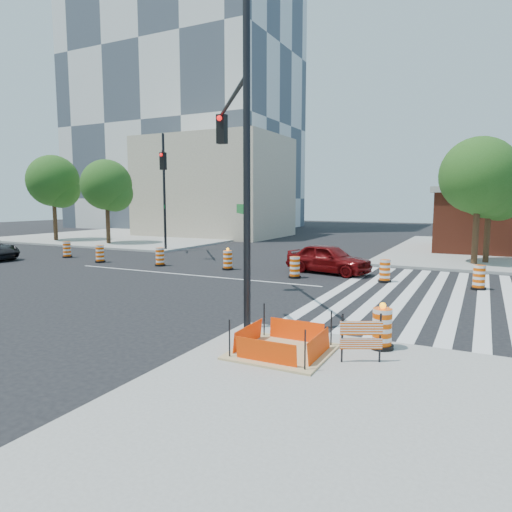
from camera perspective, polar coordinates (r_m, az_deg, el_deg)
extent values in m
plane|color=black|center=(22.96, -8.53, -2.34)|extent=(120.00, 120.00, 0.00)
cube|color=gray|center=(48.08, -13.77, 2.48)|extent=(22.00, 22.00, 0.15)
cube|color=silver|center=(19.59, 10.53, -3.98)|extent=(0.45, 13.50, 0.01)
cube|color=silver|center=(19.37, 13.09, -4.17)|extent=(0.45, 13.50, 0.01)
cube|color=silver|center=(19.18, 15.71, -4.36)|extent=(0.45, 13.50, 0.01)
cube|color=silver|center=(19.04, 18.38, -4.54)|extent=(0.45, 13.50, 0.01)
cube|color=silver|center=(18.94, 21.08, -4.71)|extent=(0.45, 13.50, 0.01)
cube|color=silver|center=(18.88, 23.81, -4.87)|extent=(0.45, 13.50, 0.01)
cube|color=silver|center=(18.87, 26.54, -5.03)|extent=(0.45, 13.50, 0.01)
cube|color=silver|center=(18.90, 29.28, -5.17)|extent=(0.45, 13.50, 0.01)
cube|color=silver|center=(22.96, -8.53, -2.33)|extent=(14.00, 0.12, 0.01)
cube|color=tan|center=(10.92, 3.29, -11.82)|extent=(2.20, 2.20, 0.05)
cube|color=#FF3E05|center=(10.07, 1.22, -11.97)|extent=(1.44, 0.02, 0.55)
cube|color=#FF3E05|center=(11.64, 5.08, -9.35)|extent=(1.44, 0.02, 0.55)
cube|color=#FF3E05|center=(11.21, -0.99, -9.96)|extent=(0.02, 1.44, 0.55)
cube|color=#FF3E05|center=(10.54, 7.88, -11.15)|extent=(0.02, 1.44, 0.55)
cylinder|color=black|center=(10.41, -3.33, -10.32)|extent=(0.04, 0.04, 0.90)
cylinder|color=black|center=(9.68, 6.15, -11.70)|extent=(0.04, 0.04, 0.90)
cylinder|color=black|center=(11.94, 1.03, -8.03)|extent=(0.04, 0.04, 0.90)
cylinder|color=black|center=(11.31, 9.38, -8.99)|extent=(0.04, 0.04, 0.90)
cube|color=silver|center=(66.97, -9.01, 23.23)|extent=(28.00, 18.00, 45.00)
cube|color=tan|center=(47.65, -5.21, 8.54)|extent=(14.00, 10.00, 10.00)
imported|color=#5C0709|center=(23.43, 9.05, -0.32)|extent=(4.64, 2.63, 1.49)
cylinder|color=black|center=(12.48, -1.16, 10.85)|extent=(0.20, 0.20, 8.77)
cylinder|color=black|center=(16.04, -3.29, 18.69)|extent=(4.11, 5.30, 0.13)
cube|color=black|center=(18.19, -4.28, 15.53)|extent=(0.35, 0.31, 1.10)
sphere|color=#FF0C0C|center=(18.10, -4.60, 16.80)|extent=(0.20, 0.20, 0.20)
cube|color=#0C591E|center=(13.54, -1.94, 5.91)|extent=(0.84, 1.07, 0.27)
cylinder|color=black|center=(33.79, -11.39, 7.85)|extent=(0.19, 0.19, 8.25)
cylinder|color=black|center=(30.83, -11.53, 12.17)|extent=(3.87, 4.98, 0.12)
cube|color=black|center=(28.62, -11.54, 11.54)|extent=(0.33, 0.29, 1.03)
sphere|color=#FF0C0C|center=(28.51, -11.79, 12.28)|extent=(0.19, 0.19, 0.19)
cube|color=#0C591E|center=(32.76, -11.36, 6.07)|extent=(0.79, 1.01, 0.26)
cylinder|color=black|center=(11.58, 15.41, -10.85)|extent=(0.57, 0.57, 0.10)
cylinder|color=#EE5005|center=(11.44, 15.49, -8.57)|extent=(0.46, 0.46, 0.91)
sphere|color=#FF990C|center=(11.32, 15.57, -6.00)|extent=(0.15, 0.15, 0.15)
cube|color=#EE5005|center=(10.34, 13.04, -8.78)|extent=(0.85, 0.45, 0.31)
cube|color=#EE5005|center=(10.44, 12.99, -10.63)|extent=(0.85, 0.45, 0.24)
cylinder|color=black|center=(10.32, 10.72, -10.02)|extent=(0.04, 0.04, 1.10)
cylinder|color=black|center=(10.50, 15.26, -9.85)|extent=(0.04, 0.04, 1.10)
cylinder|color=#382314|center=(44.47, -23.85, 4.73)|extent=(0.35, 0.35, 4.79)
sphere|color=#1D4614|center=(44.48, -24.04, 8.58)|extent=(4.49, 4.49, 4.49)
sphere|color=#1D4614|center=(44.25, -23.20, 7.66)|extent=(3.29, 3.29, 3.29)
sphere|color=#1D4614|center=(44.67, -24.60, 7.97)|extent=(2.99, 2.99, 2.99)
cylinder|color=#382314|center=(39.73, -18.05, 4.50)|extent=(0.34, 0.34, 4.39)
sphere|color=#1D4614|center=(39.72, -18.20, 8.46)|extent=(4.12, 4.12, 4.12)
sphere|color=#1D4614|center=(39.57, -17.29, 7.50)|extent=(3.02, 3.02, 3.02)
sphere|color=#1D4614|center=(39.86, -18.83, 7.83)|extent=(2.75, 2.75, 2.75)
cylinder|color=#382314|center=(28.21, 25.80, 3.36)|extent=(0.33, 0.33, 4.49)
sphere|color=#1D4614|center=(28.21, 26.10, 9.05)|extent=(4.21, 4.21, 4.21)
sphere|color=#1D4614|center=(28.49, 27.09, 7.55)|extent=(3.09, 3.09, 3.09)
sphere|color=#1D4614|center=(27.99, 25.19, 8.25)|extent=(2.81, 2.81, 2.81)
cylinder|color=#382314|center=(29.13, 26.94, 2.95)|extent=(0.32, 0.32, 4.04)
sphere|color=#1D4614|center=(29.10, 27.22, 7.91)|extent=(3.79, 3.79, 3.79)
sphere|color=#1D4614|center=(29.39, 28.11, 6.61)|extent=(2.78, 2.78, 2.78)
sphere|color=#1D4614|center=(28.89, 26.39, 7.21)|extent=(2.53, 2.53, 2.53)
cylinder|color=black|center=(31.96, -22.51, -0.08)|extent=(0.60, 0.60, 0.10)
cylinder|color=#EE5005|center=(31.91, -22.55, 0.81)|extent=(0.48, 0.48, 0.95)
cylinder|color=black|center=(28.76, -18.89, -0.66)|extent=(0.60, 0.60, 0.10)
cylinder|color=#EE5005|center=(28.70, -18.93, 0.33)|extent=(0.48, 0.48, 0.95)
cylinder|color=black|center=(26.35, -11.88, -1.10)|extent=(0.60, 0.60, 0.10)
cylinder|color=#EE5005|center=(26.29, -11.91, -0.02)|extent=(0.48, 0.48, 0.95)
cylinder|color=black|center=(24.42, -3.55, -1.60)|extent=(0.60, 0.60, 0.10)
cylinder|color=#EE5005|center=(24.35, -3.55, -0.44)|extent=(0.48, 0.48, 0.95)
sphere|color=#FF990C|center=(24.29, -3.56, 0.85)|extent=(0.16, 0.16, 0.16)
cylinder|color=black|center=(21.90, 4.86, -2.61)|extent=(0.60, 0.60, 0.10)
cylinder|color=#EE5005|center=(21.82, 4.87, -1.32)|extent=(0.48, 0.48, 0.95)
cylinder|color=black|center=(21.50, 15.76, -3.03)|extent=(0.60, 0.60, 0.10)
cylinder|color=#EE5005|center=(21.42, 15.81, -1.71)|extent=(0.48, 0.48, 0.95)
cylinder|color=black|center=(21.13, 26.04, -3.66)|extent=(0.60, 0.60, 0.10)
cylinder|color=#EE5005|center=(21.05, 26.11, -2.32)|extent=(0.48, 0.48, 0.95)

